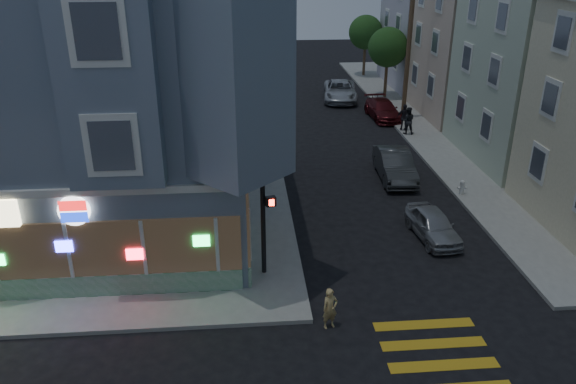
{
  "coord_description": "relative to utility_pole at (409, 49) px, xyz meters",
  "views": [
    {
      "loc": [
        0.97,
        -12.54,
        11.06
      ],
      "look_at": [
        2.58,
        6.46,
        2.64
      ],
      "focal_mm": 35.0,
      "sensor_mm": 36.0,
      "label": 1
    }
  ],
  "objects": [
    {
      "name": "corner_building",
      "position": [
        -18.0,
        -13.02,
        1.02
      ],
      "size": [
        14.6,
        14.6,
        11.4
      ],
      "color": "slate",
      "rests_on": "sidewalk_nw"
    },
    {
      "name": "row_house_d",
      "position": [
        7.5,
        10.0,
        0.6
      ],
      "size": [
        12.0,
        8.6,
        10.5
      ],
      "primitive_type": "cube",
      "color": "#A9A3B3",
      "rests_on": "sidewalk_ne"
    },
    {
      "name": "sidewalk_ne",
      "position": [
        11.0,
        -1.0,
        -4.72
      ],
      "size": [
        24.0,
        42.0,
        0.15
      ],
      "primitive_type": "cube",
      "color": "gray",
      "rests_on": "ground"
    },
    {
      "name": "row_house_c",
      "position": [
        7.5,
        1.0,
        -0.15
      ],
      "size": [
        12.0,
        8.6,
        9.0
      ],
      "primitive_type": "cube",
      "color": "#BDA292",
      "rests_on": "sidewalk_ne"
    },
    {
      "name": "parked_car_d",
      "position": [
        -3.4,
        5.73,
        -4.06
      ],
      "size": [
        3.12,
        5.58,
        1.47
      ],
      "primitive_type": "imported",
      "rotation": [
        0.0,
        0.0,
        -0.13
      ],
      "color": "#AEB2B9",
      "rests_on": "ground"
    },
    {
      "name": "pedestrian_b",
      "position": [
        -0.7,
        -2.7,
        -3.8
      ],
      "size": [
        1.05,
        0.59,
        1.69
      ],
      "primitive_type": "imported",
      "rotation": [
        0.0,
        0.0,
        2.96
      ],
      "color": "#242028",
      "rests_on": "sidewalk_ne"
    },
    {
      "name": "ground",
      "position": [
        -12.0,
        -24.0,
        -4.8
      ],
      "size": [
        120.0,
        120.0,
        0.0
      ],
      "primitive_type": "plane",
      "color": "black",
      "rests_on": "ground"
    },
    {
      "name": "running_child",
      "position": [
        -8.5,
        -22.2,
        -4.11
      ],
      "size": [
        0.58,
        0.46,
        1.38
      ],
      "primitive_type": "imported",
      "rotation": [
        0.0,
        0.0,
        0.3
      ],
      "color": "tan",
      "rests_on": "ground"
    },
    {
      "name": "parked_car_b",
      "position": [
        -3.31,
        -10.29,
        -4.06
      ],
      "size": [
        1.79,
        4.56,
        1.48
      ],
      "primitive_type": "imported",
      "rotation": [
        0.0,
        0.0,
        -0.05
      ],
      "color": "#35383A",
      "rests_on": "ground"
    },
    {
      "name": "traffic_signal",
      "position": [
        -10.39,
        -19.13,
        -1.08
      ],
      "size": [
        0.66,
        0.59,
        5.28
      ],
      "rotation": [
        0.0,
        0.0,
        0.26
      ],
      "color": "black",
      "rests_on": "sidewalk_nw"
    },
    {
      "name": "utility_pole",
      "position": [
        0.0,
        0.0,
        0.0
      ],
      "size": [
        2.2,
        0.3,
        9.0
      ],
      "color": "#4C3826",
      "rests_on": "sidewalk_ne"
    },
    {
      "name": "street_tree_far",
      "position": [
        0.2,
        14.0,
        -0.86
      ],
      "size": [
        3.0,
        3.0,
        5.3
      ],
      "color": "#4C3826",
      "rests_on": "sidewalk_ne"
    },
    {
      "name": "sidewalk_nw",
      "position": [
        -25.5,
        -1.0,
        -4.72
      ],
      "size": [
        33.0,
        42.0,
        0.15
      ],
      "primitive_type": "cube",
      "color": "gray",
      "rests_on": "ground"
    },
    {
      "name": "parked_car_c",
      "position": [
        -1.3,
        0.53,
        -4.16
      ],
      "size": [
        2.03,
        4.47,
        1.27
      ],
      "primitive_type": "imported",
      "rotation": [
        0.0,
        0.0,
        0.06
      ],
      "color": "#501217",
      "rests_on": "ground"
    },
    {
      "name": "street_tree_near",
      "position": [
        0.2,
        6.0,
        -0.86
      ],
      "size": [
        3.0,
        3.0,
        5.3
      ],
      "color": "#4C3826",
      "rests_on": "sidewalk_ne"
    },
    {
      "name": "parked_car_a",
      "position": [
        -3.4,
        -16.72,
        -4.2
      ],
      "size": [
        1.71,
        3.6,
        1.19
      ],
      "primitive_type": "imported",
      "rotation": [
        0.0,
        0.0,
        0.09
      ],
      "color": "#989A9F",
      "rests_on": "ground"
    },
    {
      "name": "fire_hydrant",
      "position": [
        -0.7,
        -12.84,
        -4.27
      ],
      "size": [
        0.41,
        0.24,
        0.71
      ],
      "color": "silver",
      "rests_on": "sidewalk_ne"
    },
    {
      "name": "pedestrian_a",
      "position": [
        -0.7,
        -3.45,
        -3.79
      ],
      "size": [
        0.93,
        0.78,
        1.71
      ],
      "primitive_type": "imported",
      "rotation": [
        0.0,
        0.0,
        2.98
      ],
      "color": "black",
      "rests_on": "sidewalk_ne"
    }
  ]
}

